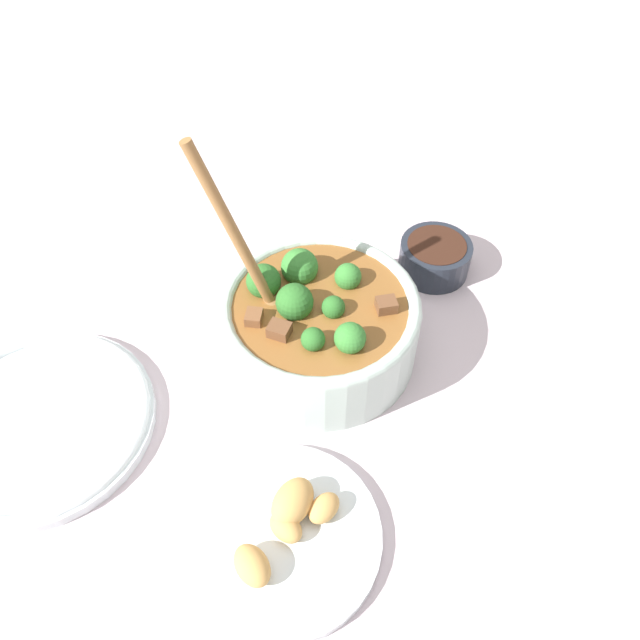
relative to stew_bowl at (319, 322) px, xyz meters
The scene contains 5 objects.
ground_plane 0.05m from the stew_bowl, 36.98° to the left, with size 4.00×4.00×0.00m, color silver.
stew_bowl is the anchor object (origin of this frame).
condiment_bowl 0.20m from the stew_bowl, 95.45° to the left, with size 0.09×0.09×0.05m.
empty_plate 0.32m from the stew_bowl, 107.36° to the right, with size 0.24×0.24×0.02m.
food_plate 0.23m from the stew_bowl, 44.98° to the right, with size 0.19×0.19×0.04m.
Camera 1 is at (0.36, -0.27, 0.58)m, focal length 35.00 mm.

